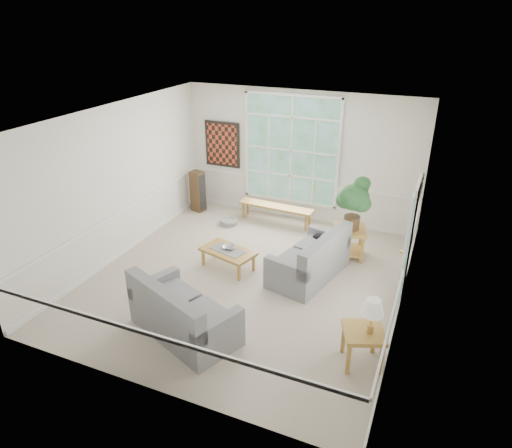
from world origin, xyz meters
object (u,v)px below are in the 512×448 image
Objects in this scene: coffee_table at (228,259)px; end_table at (349,242)px; loveseat_front at (184,307)px; side_table at (362,347)px; loveseat_right at (309,254)px.

end_table is (2.03, 1.37, 0.12)m from coffee_table.
loveseat_front reaches higher than side_table.
loveseat_right reaches higher than side_table.
side_table reaches higher than coffee_table.
loveseat_front is 2.78× the size of end_table.
loveseat_front reaches higher than coffee_table.
loveseat_front is 3.82m from end_table.
loveseat_right is 3.02× the size of side_table.
end_table is at bearing 49.34° from coffee_table.
loveseat_front is 1.66× the size of coffee_table.
coffee_table is 2.45m from end_table.
loveseat_front is (-1.26, -2.33, 0.01)m from loveseat_right.
end_table is 3.12m from side_table.
loveseat_front is 2.66m from side_table.
loveseat_right is 2.39m from side_table.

